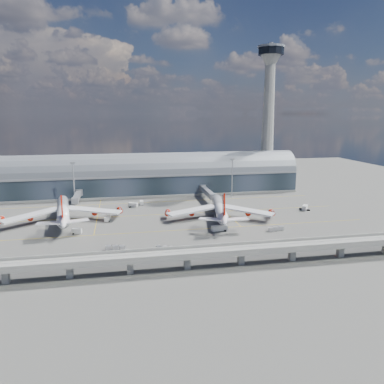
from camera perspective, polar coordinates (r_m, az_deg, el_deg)
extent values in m
plane|color=#474744|center=(187.16, -3.76, -4.99)|extent=(500.00, 500.00, 0.00)
cube|color=gold|center=(177.68, -3.35, -5.91)|extent=(200.00, 0.25, 0.01)
cube|color=gold|center=(206.25, -4.47, -3.41)|extent=(200.00, 0.25, 0.01)
cube|color=gold|center=(235.18, -5.31, -1.52)|extent=(200.00, 0.25, 0.01)
cube|color=gold|center=(215.12, -14.10, -3.09)|extent=(0.25, 80.00, 0.01)
cube|color=gold|center=(222.19, 4.24, -2.29)|extent=(0.25, 80.00, 0.01)
cube|color=#1B252D|center=(261.05, -5.96, 1.37)|extent=(200.00, 28.00, 14.00)
cylinder|color=slate|center=(259.88, -6.00, 2.89)|extent=(200.00, 28.00, 28.00)
cube|color=gray|center=(246.11, -5.71, 2.40)|extent=(200.00, 1.00, 1.20)
cube|color=gray|center=(262.27, -5.93, 0.00)|extent=(200.00, 30.00, 1.20)
cube|color=gray|center=(286.35, 11.15, 1.53)|extent=(18.00, 18.00, 8.00)
cone|color=gray|center=(282.09, 11.49, 9.75)|extent=(10.00, 10.00, 90.00)
cone|color=gray|center=(284.49, 11.90, 19.25)|extent=(16.00, 16.00, 8.00)
cylinder|color=black|center=(285.20, 11.94, 20.24)|extent=(18.00, 18.00, 5.00)
cylinder|color=slate|center=(285.67, 11.97, 20.84)|extent=(19.00, 19.00, 1.50)
cylinder|color=gray|center=(285.91, 11.98, 21.13)|extent=(2.40, 2.40, 3.00)
cube|color=gray|center=(133.90, -0.76, -9.44)|extent=(220.00, 8.50, 1.20)
cube|color=gray|center=(129.83, -0.44, -9.61)|extent=(220.00, 0.40, 1.20)
cube|color=gray|center=(137.19, -1.06, -8.41)|extent=(220.00, 0.40, 1.20)
cube|color=gray|center=(132.29, -0.64, -9.40)|extent=(220.00, 0.12, 0.12)
cube|color=gray|center=(135.04, -0.88, -8.95)|extent=(220.00, 0.12, 0.12)
cube|color=gray|center=(138.49, -26.53, -11.34)|extent=(2.20, 2.20, 5.00)
cube|color=gray|center=(134.40, -18.14, -11.35)|extent=(2.20, 2.20, 5.00)
cube|color=gray|center=(133.21, -9.42, -11.11)|extent=(2.20, 2.20, 5.00)
cube|color=gray|center=(135.01, -0.76, -10.62)|extent=(2.20, 2.20, 5.00)
cube|color=gray|center=(139.68, 7.47, -9.94)|extent=(2.20, 2.20, 5.00)
cube|color=gray|center=(146.95, 14.98, -9.13)|extent=(2.20, 2.20, 5.00)
cube|color=gray|center=(156.45, 21.66, -8.28)|extent=(2.20, 2.20, 5.00)
cylinder|color=gray|center=(238.14, -17.55, 1.22)|extent=(0.70, 0.70, 25.00)
cube|color=gray|center=(236.26, -17.75, 4.25)|extent=(3.00, 0.40, 1.00)
cylinder|color=gray|center=(247.24, 6.12, 2.08)|extent=(0.70, 0.70, 25.00)
cube|color=gray|center=(245.42, 6.19, 5.00)|extent=(3.00, 0.40, 1.00)
cylinder|color=white|center=(203.21, -19.06, -2.65)|extent=(12.18, 47.72, 5.72)
cone|color=white|center=(228.90, -19.09, -1.07)|extent=(6.65, 7.86, 5.72)
cone|color=white|center=(175.80, -19.05, -4.62)|extent=(7.14, 11.40, 5.72)
cube|color=red|center=(176.62, -19.20, -2.18)|extent=(2.09, 10.67, 11.83)
cube|color=white|center=(202.39, -23.28, -3.24)|extent=(27.52, 22.68, 2.31)
cube|color=white|center=(202.01, -14.81, -2.68)|extent=(29.50, 16.61, 2.31)
cylinder|color=red|center=(204.55, -23.37, -3.56)|extent=(3.45, 4.82, 2.86)
cylinder|color=red|center=(206.15, -27.05, -3.78)|extent=(3.45, 4.82, 2.86)
cylinder|color=red|center=(204.17, -14.67, -2.99)|extent=(3.45, 4.82, 2.86)
cylinder|color=red|center=(205.44, -10.97, -2.72)|extent=(3.45, 4.82, 2.86)
cylinder|color=gray|center=(220.43, -19.01, -2.67)|extent=(0.45, 0.45, 2.68)
cylinder|color=gray|center=(200.86, -19.79, -4.11)|extent=(0.54, 0.54, 2.68)
cylinder|color=gray|center=(200.78, -18.16, -4.00)|extent=(0.54, 0.54, 2.68)
cylinder|color=black|center=(201.08, -19.78, -4.34)|extent=(2.13, 1.60, 1.34)
cylinder|color=black|center=(201.01, -18.15, -4.24)|extent=(2.13, 1.60, 1.34)
cylinder|color=white|center=(197.50, 4.25, -2.48)|extent=(13.49, 44.23, 5.28)
cone|color=white|center=(221.50, 3.77, -0.90)|extent=(6.56, 8.15, 5.28)
cone|color=white|center=(171.76, 4.91, -4.43)|extent=(7.25, 11.72, 5.28)
cube|color=red|center=(172.60, 4.87, -1.97)|extent=(2.68, 10.81, 12.06)
cube|color=white|center=(195.34, 0.10, -2.83)|extent=(28.39, 15.05, 2.26)
cube|color=white|center=(197.52, 8.41, -2.79)|extent=(25.95, 22.91, 2.26)
cylinder|color=black|center=(197.86, 4.24, -2.89)|extent=(11.86, 39.65, 4.49)
cylinder|color=red|center=(197.52, -0.05, -3.15)|extent=(3.72, 5.02, 2.91)
cylinder|color=red|center=(197.91, -3.73, -3.15)|extent=(3.72, 5.02, 2.91)
cylinder|color=red|center=(199.76, 8.47, -3.12)|extent=(3.72, 5.02, 2.91)
cylinder|color=red|center=(202.04, 12.03, -3.08)|extent=(3.72, 5.02, 2.91)
cylinder|color=gray|center=(213.48, 3.92, -2.49)|extent=(0.46, 0.46, 2.73)
cylinder|color=gray|center=(194.82, 3.45, -3.89)|extent=(0.55, 0.55, 2.73)
cylinder|color=gray|center=(195.27, 5.16, -3.88)|extent=(0.55, 0.55, 2.73)
cylinder|color=black|center=(195.06, 3.45, -4.13)|extent=(2.22, 1.72, 1.37)
cylinder|color=black|center=(195.50, 5.16, -4.12)|extent=(2.22, 1.72, 1.37)
cube|color=gray|center=(236.40, -17.09, -0.63)|extent=(3.00, 24.00, 3.00)
cube|color=gray|center=(224.76, -17.40, -1.28)|extent=(3.60, 3.60, 3.40)
cylinder|color=gray|center=(248.09, -16.82, -0.05)|extent=(4.40, 4.40, 4.00)
cylinder|color=gray|center=(225.54, -17.35, -2.15)|extent=(0.50, 0.50, 3.40)
cylinder|color=black|center=(225.86, -17.33, -2.48)|extent=(1.40, 0.80, 0.80)
cube|color=gray|center=(239.23, 2.35, 0.03)|extent=(3.00, 28.00, 3.00)
cube|color=gray|center=(225.93, 3.16, -0.68)|extent=(3.60, 3.60, 3.40)
cylinder|color=gray|center=(252.60, 1.62, 0.67)|extent=(4.40, 4.40, 4.00)
cylinder|color=gray|center=(226.72, 3.15, -1.55)|extent=(0.50, 0.50, 3.40)
cylinder|color=black|center=(227.03, 3.15, -1.88)|extent=(1.40, 0.80, 0.80)
cube|color=silver|center=(197.50, -12.80, -3.95)|extent=(2.78, 6.21, 2.23)
cylinder|color=black|center=(199.60, -12.85, -4.08)|extent=(2.23, 1.06, 0.77)
cylinder|color=black|center=(195.93, -12.72, -4.37)|extent=(2.23, 1.06, 0.77)
cube|color=silver|center=(180.50, -17.15, -5.69)|extent=(4.61, 2.76, 2.24)
cylinder|color=black|center=(180.89, -16.69, -5.95)|extent=(1.17, 2.26, 0.78)
cylinder|color=black|center=(180.70, -17.57, -6.02)|extent=(1.17, 2.26, 0.78)
cube|color=silver|center=(176.64, 4.20, -5.51)|extent=(7.87, 3.30, 2.48)
cylinder|color=black|center=(177.27, 4.98, -5.83)|extent=(1.20, 2.48, 0.86)
cylinder|color=black|center=(176.71, 3.40, -5.86)|extent=(1.20, 2.48, 0.86)
cube|color=silver|center=(223.42, 16.81, -2.27)|extent=(5.45, 6.10, 2.58)
cylinder|color=black|center=(224.45, 16.35, -2.48)|extent=(2.51, 2.23, 0.89)
cylinder|color=black|center=(222.95, 17.24, -2.63)|extent=(2.51, 2.23, 0.89)
cube|color=silver|center=(228.48, -7.69, -1.61)|extent=(2.05, 4.42, 2.30)
cylinder|color=black|center=(230.09, -7.71, -1.77)|extent=(2.21, 0.80, 0.80)
cylinder|color=black|center=(227.35, -7.67, -1.94)|extent=(2.21, 0.80, 0.80)
cube|color=silver|center=(223.66, -8.99, -1.93)|extent=(5.74, 4.19, 2.33)
cylinder|color=black|center=(224.68, -8.59, -2.13)|extent=(1.70, 2.37, 0.81)
cylinder|color=black|center=(223.14, -9.37, -2.25)|extent=(1.70, 2.37, 0.81)
cube|color=gray|center=(156.55, -12.64, -8.57)|extent=(2.92, 2.25, 0.33)
cube|color=#B1B1B6|center=(156.26, -12.65, -8.27)|extent=(2.47, 2.05, 1.63)
cube|color=gray|center=(155.92, -11.61, -8.61)|extent=(2.92, 2.25, 0.33)
cube|color=#B1B1B6|center=(155.62, -11.63, -8.30)|extent=(2.47, 2.05, 1.63)
cube|color=gray|center=(155.33, -10.58, -8.64)|extent=(2.92, 2.25, 0.33)
cube|color=#B1B1B6|center=(155.03, -10.59, -8.34)|extent=(2.47, 2.05, 1.63)
cube|color=gray|center=(153.94, -5.12, -8.68)|extent=(2.82, 2.43, 0.30)
cube|color=#B1B1B6|center=(153.66, -5.13, -8.41)|extent=(2.42, 2.17, 1.48)
cube|color=gray|center=(153.17, -4.20, -8.77)|extent=(2.82, 2.43, 0.30)
cube|color=#B1B1B6|center=(152.89, -4.20, -8.50)|extent=(2.42, 2.17, 1.48)
cube|color=gray|center=(152.44, -3.27, -8.86)|extent=(2.82, 2.43, 0.30)
cube|color=#B1B1B6|center=(152.16, -3.27, -8.59)|extent=(2.42, 2.17, 1.48)
cube|color=gray|center=(151.75, -2.33, -8.95)|extent=(2.82, 2.43, 0.30)
cube|color=#B1B1B6|center=(151.47, -2.33, -8.67)|extent=(2.42, 2.17, 1.48)
cube|color=gray|center=(151.09, -1.38, -9.04)|extent=(2.82, 2.43, 0.30)
cube|color=#B1B1B6|center=(150.82, -1.38, -8.76)|extent=(2.42, 2.17, 1.48)
cube|color=gray|center=(179.73, 11.90, -5.85)|extent=(2.97, 2.28, 0.33)
cube|color=#B1B1B6|center=(179.47, 11.91, -5.58)|extent=(2.51, 2.08, 1.66)
cube|color=gray|center=(181.33, 12.65, -5.72)|extent=(2.97, 2.28, 0.33)
cube|color=#B1B1B6|center=(181.07, 12.66, -5.46)|extent=(2.51, 2.08, 1.66)
cube|color=gray|center=(182.97, 13.39, -5.60)|extent=(2.97, 2.28, 0.33)
cube|color=#B1B1B6|center=(182.71, 13.40, -5.34)|extent=(2.51, 2.08, 1.66)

